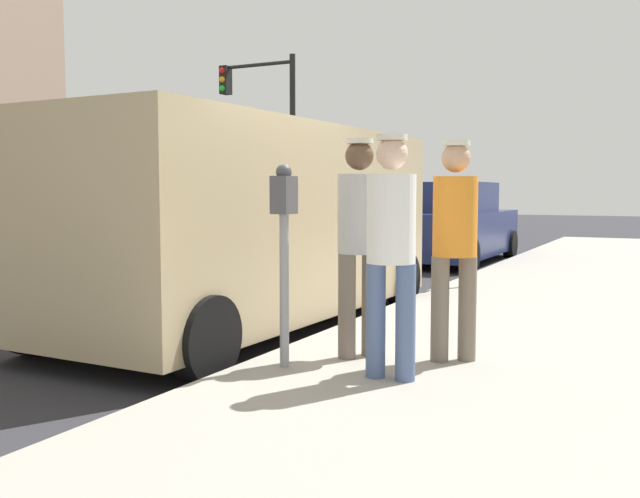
{
  "coord_description": "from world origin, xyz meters",
  "views": [
    {
      "loc": [
        3.96,
        -5.5,
        1.47
      ],
      "look_at": [
        1.65,
        -0.95,
        1.05
      ],
      "focal_mm": 39.64,
      "sensor_mm": 36.0,
      "label": 1
    }
  ],
  "objects_px": {
    "pedestrian_in_white": "(391,240)",
    "parked_sedan_ahead": "(451,226)",
    "parked_van": "(252,220)",
    "parking_meter_near": "(284,230)",
    "parking_meter_far": "(465,212)",
    "traffic_light_corner": "(266,118)",
    "pedestrian_in_gray": "(359,233)",
    "pedestrian_in_orange": "(455,236)"
  },
  "relations": [
    {
      "from": "pedestrian_in_gray",
      "to": "traffic_light_corner",
      "type": "xyz_separation_m",
      "value": [
        -8.16,
        12.03,
        2.37
      ]
    },
    {
      "from": "parking_meter_near",
      "to": "parked_sedan_ahead",
      "type": "relative_size",
      "value": 0.34
    },
    {
      "from": "parking_meter_near",
      "to": "pedestrian_in_gray",
      "type": "height_order",
      "value": "pedestrian_in_gray"
    },
    {
      "from": "parking_meter_far",
      "to": "pedestrian_in_orange",
      "type": "bearing_deg",
      "value": -75.66
    },
    {
      "from": "traffic_light_corner",
      "to": "parking_meter_near",
      "type": "bearing_deg",
      "value": -58.2
    },
    {
      "from": "parked_van",
      "to": "parked_sedan_ahead",
      "type": "bearing_deg",
      "value": 90.69
    },
    {
      "from": "parking_meter_far",
      "to": "parked_van",
      "type": "distance_m",
      "value": 3.42
    },
    {
      "from": "parked_van",
      "to": "pedestrian_in_orange",
      "type": "bearing_deg",
      "value": -24.1
    },
    {
      "from": "parking_meter_far",
      "to": "parked_van",
      "type": "xyz_separation_m",
      "value": [
        -1.5,
        -3.07,
        -0.03
      ]
    },
    {
      "from": "pedestrian_in_white",
      "to": "parked_van",
      "type": "height_order",
      "value": "parked_van"
    },
    {
      "from": "pedestrian_in_gray",
      "to": "pedestrian_in_orange",
      "type": "relative_size",
      "value": 1.01
    },
    {
      "from": "parked_sedan_ahead",
      "to": "traffic_light_corner",
      "type": "relative_size",
      "value": 0.85
    },
    {
      "from": "pedestrian_in_orange",
      "to": "parked_sedan_ahead",
      "type": "bearing_deg",
      "value": 106.68
    },
    {
      "from": "parking_meter_near",
      "to": "parked_sedan_ahead",
      "type": "bearing_deg",
      "value": 99.35
    },
    {
      "from": "pedestrian_in_white",
      "to": "traffic_light_corner",
      "type": "xyz_separation_m",
      "value": [
        -8.63,
        12.54,
        2.39
      ]
    },
    {
      "from": "parking_meter_near",
      "to": "parked_sedan_ahead",
      "type": "distance_m",
      "value": 9.81
    },
    {
      "from": "pedestrian_in_white",
      "to": "traffic_light_corner",
      "type": "distance_m",
      "value": 15.41
    },
    {
      "from": "parking_meter_far",
      "to": "parked_van",
      "type": "relative_size",
      "value": 0.29
    },
    {
      "from": "parking_meter_near",
      "to": "traffic_light_corner",
      "type": "distance_m",
      "value": 14.97
    },
    {
      "from": "parking_meter_near",
      "to": "parking_meter_far",
      "type": "relative_size",
      "value": 1.0
    },
    {
      "from": "parking_meter_near",
      "to": "pedestrian_in_gray",
      "type": "xyz_separation_m",
      "value": [
        0.37,
        0.54,
        -0.04
      ]
    },
    {
      "from": "pedestrian_in_orange",
      "to": "parked_sedan_ahead",
      "type": "height_order",
      "value": "pedestrian_in_orange"
    },
    {
      "from": "parking_meter_far",
      "to": "pedestrian_in_white",
      "type": "relative_size",
      "value": 0.89
    },
    {
      "from": "pedestrian_in_white",
      "to": "parked_van",
      "type": "relative_size",
      "value": 0.33
    },
    {
      "from": "pedestrian_in_orange",
      "to": "pedestrian_in_white",
      "type": "bearing_deg",
      "value": -108.69
    },
    {
      "from": "parked_sedan_ahead",
      "to": "traffic_light_corner",
      "type": "height_order",
      "value": "traffic_light_corner"
    },
    {
      "from": "pedestrian_in_white",
      "to": "traffic_light_corner",
      "type": "height_order",
      "value": "traffic_light_corner"
    },
    {
      "from": "parking_meter_near",
      "to": "pedestrian_in_orange",
      "type": "xyz_separation_m",
      "value": [
        1.08,
        0.75,
        -0.05
      ]
    },
    {
      "from": "parking_meter_near",
      "to": "pedestrian_in_gray",
      "type": "relative_size",
      "value": 0.88
    },
    {
      "from": "pedestrian_in_white",
      "to": "pedestrian_in_orange",
      "type": "bearing_deg",
      "value": 71.31
    },
    {
      "from": "pedestrian_in_orange",
      "to": "parked_van",
      "type": "xyz_separation_m",
      "value": [
        -2.58,
        1.15,
        0.03
      ]
    },
    {
      "from": "pedestrian_in_gray",
      "to": "pedestrian_in_white",
      "type": "height_order",
      "value": "pedestrian_in_gray"
    },
    {
      "from": "parked_sedan_ahead",
      "to": "parking_meter_far",
      "type": "bearing_deg",
      "value": -71.25
    },
    {
      "from": "parking_meter_far",
      "to": "parked_sedan_ahead",
      "type": "xyz_separation_m",
      "value": [
        -1.59,
        4.69,
        -0.43
      ]
    },
    {
      "from": "parked_van",
      "to": "traffic_light_corner",
      "type": "xyz_separation_m",
      "value": [
        -6.29,
        10.66,
        2.36
      ]
    },
    {
      "from": "parked_van",
      "to": "parked_sedan_ahead",
      "type": "xyz_separation_m",
      "value": [
        -0.09,
        7.77,
        -0.41
      ]
    },
    {
      "from": "pedestrian_in_white",
      "to": "pedestrian_in_orange",
      "type": "distance_m",
      "value": 0.76
    },
    {
      "from": "pedestrian_in_gray",
      "to": "pedestrian_in_white",
      "type": "relative_size",
      "value": 1.01
    },
    {
      "from": "pedestrian_in_gray",
      "to": "pedestrian_in_white",
      "type": "xyz_separation_m",
      "value": [
        0.47,
        -0.51,
        -0.01
      ]
    },
    {
      "from": "parked_van",
      "to": "traffic_light_corner",
      "type": "relative_size",
      "value": 1.01
    },
    {
      "from": "parking_meter_near",
      "to": "parking_meter_far",
      "type": "height_order",
      "value": "same"
    },
    {
      "from": "pedestrian_in_white",
      "to": "parked_sedan_ahead",
      "type": "distance_m",
      "value": 9.95
    }
  ]
}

